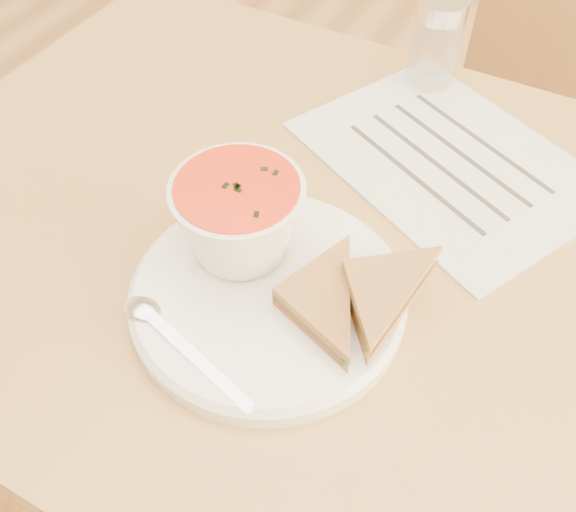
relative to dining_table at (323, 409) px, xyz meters
The scene contains 10 objects.
floor 0.38m from the dining_table, ahead, with size 5.00×6.00×0.01m, color olive.
dining_table is the anchor object (origin of this frame).
chair_far 0.58m from the dining_table, 75.38° to the left, with size 0.36×0.36×0.82m, color brown, non-canonical shape.
plate 0.40m from the dining_table, 102.24° to the right, with size 0.25×0.25×0.02m, color white, non-canonical shape.
soup_bowl 0.44m from the dining_table, 132.74° to the right, with size 0.12×0.12×0.08m, color white, non-canonical shape.
sandwich_half_a 0.42m from the dining_table, 94.45° to the right, with size 0.09×0.09×0.03m, color #B88140, non-canonical shape.
sandwich_half_b 0.42m from the dining_table, 64.06° to the right, with size 0.09×0.09×0.03m, color #B88140, non-canonical shape.
spoon 0.44m from the dining_table, 106.02° to the right, with size 0.18×0.04×0.01m, color silver, non-canonical shape.
paper_menu 0.42m from the dining_table, 70.60° to the left, with size 0.32×0.23×0.00m, color silver, non-canonical shape.
condiment_shaker 0.52m from the dining_table, 92.87° to the left, with size 0.06×0.06×0.11m, color silver, non-canonical shape.
Camera 1 is at (0.16, -0.41, 1.23)m, focal length 40.00 mm.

